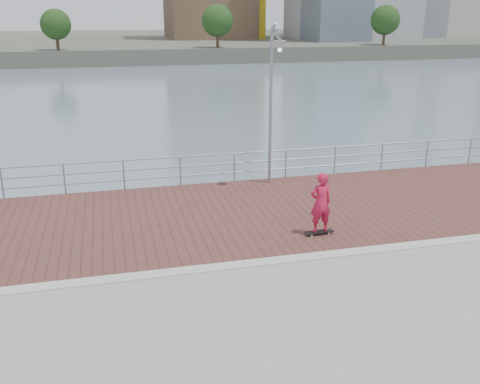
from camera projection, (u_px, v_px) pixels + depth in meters
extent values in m
plane|color=slate|center=(258.00, 331.00, 14.39)|extent=(400.00, 400.00, 0.00)
cube|color=brown|center=(228.00, 215.00, 17.05)|extent=(40.00, 6.80, 0.02)
cube|color=#B7B5AD|center=(259.00, 263.00, 13.74)|extent=(40.00, 0.40, 0.06)
cube|color=#4C5142|center=(117.00, 42.00, 126.53)|extent=(320.00, 95.00, 2.50)
cylinder|color=#8C9EA8|center=(2.00, 184.00, 18.35)|extent=(0.06, 0.06, 1.10)
cylinder|color=#8C9EA8|center=(64.00, 179.00, 18.82)|extent=(0.06, 0.06, 1.10)
cylinder|color=#8C9EA8|center=(124.00, 175.00, 19.29)|extent=(0.06, 0.06, 1.10)
cylinder|color=#8C9EA8|center=(180.00, 171.00, 19.76)|extent=(0.06, 0.06, 1.10)
cylinder|color=#8C9EA8|center=(234.00, 168.00, 20.24)|extent=(0.06, 0.06, 1.10)
cylinder|color=#8C9EA8|center=(286.00, 164.00, 20.71)|extent=(0.06, 0.06, 1.10)
cylinder|color=#8C9EA8|center=(335.00, 161.00, 21.18)|extent=(0.06, 0.06, 1.10)
cylinder|color=#8C9EA8|center=(382.00, 157.00, 21.66)|extent=(0.06, 0.06, 1.10)
cylinder|color=#8C9EA8|center=(427.00, 154.00, 22.13)|extent=(0.06, 0.06, 1.10)
cylinder|color=#8C9EA8|center=(470.00, 151.00, 22.60)|extent=(0.06, 0.06, 1.10)
cylinder|color=#8C9EA8|center=(207.00, 155.00, 19.82)|extent=(39.00, 0.05, 0.05)
cylinder|color=#8C9EA8|center=(207.00, 165.00, 19.94)|extent=(39.00, 0.05, 0.05)
cylinder|color=#8C9EA8|center=(208.00, 174.00, 20.06)|extent=(39.00, 0.05, 0.05)
cylinder|color=gray|center=(270.00, 111.00, 19.36)|extent=(0.11, 0.11, 5.50)
cylinder|color=gray|center=(276.00, 32.00, 18.05)|extent=(0.07, 0.92, 0.07)
cone|color=#B2B2AD|center=(280.00, 38.00, 17.69)|extent=(0.40, 0.40, 0.32)
cube|color=black|center=(319.00, 232.00, 15.49)|extent=(0.87, 0.27, 0.03)
cylinder|color=beige|center=(312.00, 235.00, 15.36)|extent=(0.07, 0.05, 0.07)
cylinder|color=beige|center=(329.00, 233.00, 15.52)|extent=(0.07, 0.05, 0.07)
cylinder|color=beige|center=(309.00, 233.00, 15.50)|extent=(0.07, 0.05, 0.07)
cylinder|color=beige|center=(326.00, 231.00, 15.66)|extent=(0.07, 0.05, 0.07)
imported|color=#BA183B|center=(321.00, 203.00, 15.21)|extent=(0.67, 0.46, 1.78)
cylinder|color=#473323|center=(57.00, 38.00, 81.46)|extent=(0.50, 0.50, 3.55)
sphere|color=#193814|center=(56.00, 24.00, 80.81)|extent=(4.56, 4.56, 4.56)
cylinder|color=#473323|center=(217.00, 35.00, 87.14)|extent=(0.50, 0.50, 3.97)
sphere|color=#193814|center=(217.00, 21.00, 86.42)|extent=(5.10, 5.10, 5.10)
cylinder|color=#473323|center=(384.00, 33.00, 94.05)|extent=(0.50, 0.50, 3.96)
sphere|color=#193814|center=(385.00, 20.00, 93.33)|extent=(5.09, 5.09, 5.09)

